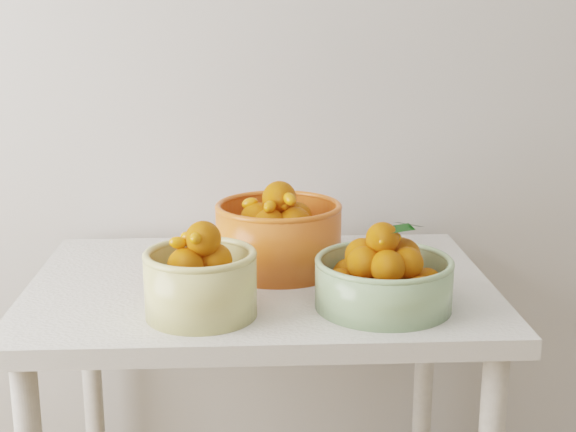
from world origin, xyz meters
name	(u,v)px	position (x,y,z in m)	size (l,w,h in m)	color
table	(261,322)	(-0.20, 1.60, 0.65)	(1.00, 0.70, 0.75)	silver
bowl_cream	(200,281)	(-0.32, 1.40, 0.82)	(0.25, 0.25, 0.19)	#D1C478
bowl_green	(383,278)	(0.04, 1.43, 0.81)	(0.33, 0.33, 0.18)	#8DAF7B
bowl_orange	(278,235)	(-0.16, 1.68, 0.83)	(0.36, 0.36, 0.21)	#E3561D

